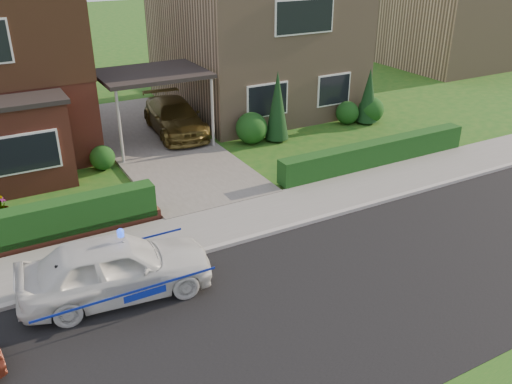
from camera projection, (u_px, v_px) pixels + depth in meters
ground at (328, 299)px, 11.83m from camera, size 120.00×120.00×0.00m
road at (328, 299)px, 11.83m from camera, size 60.00×6.00×0.02m
kerb at (260, 236)px, 14.21m from camera, size 60.00×0.16×0.12m
sidewalk at (242, 219)px, 15.04m from camera, size 60.00×2.00×0.10m
driveway at (157, 143)px, 20.48m from camera, size 3.80×12.00×0.12m
house_right at (253, 23)px, 23.82m from camera, size 7.50×8.06×7.25m
carport_link at (152, 75)px, 19.33m from camera, size 3.80×3.00×2.77m
dwarf_wall at (12, 248)px, 13.40m from camera, size 7.70×0.25×0.36m
hedge_left at (12, 252)px, 13.60m from camera, size 7.50×0.55×0.90m
hedge_right at (374, 166)px, 18.59m from camera, size 7.50×0.55×0.80m
shrub_left_mid at (54, 163)px, 17.14m from camera, size 1.32×1.32×1.32m
shrub_left_near at (102, 158)px, 18.17m from camera, size 0.84×0.84×0.84m
shrub_right_near at (252, 128)px, 20.39m from camera, size 1.20×1.20×1.20m
shrub_right_mid at (347, 113)px, 22.53m from camera, size 0.96×0.96×0.96m
shrub_right_far at (371, 110)px, 22.70m from camera, size 1.08×1.08×1.08m
conifer_a at (277, 108)px, 20.36m from camera, size 0.90×0.90×2.60m
conifer_b at (368, 97)px, 22.37m from camera, size 0.90×0.90×2.20m
neighbour_right at (447, 20)px, 32.07m from camera, size 6.50×7.00×5.20m
police_car at (116, 268)px, 11.70m from camera, size 3.79×4.28×1.57m
driveway_car at (175, 117)px, 21.12m from camera, size 2.18×4.50×1.26m
potted_plant_c at (1, 207)px, 15.04m from camera, size 0.43×0.43×0.72m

